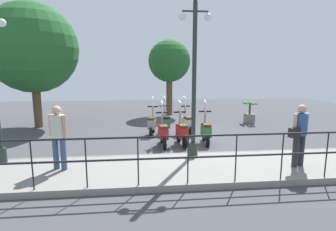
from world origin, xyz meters
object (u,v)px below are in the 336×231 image
Objects in this scene: scooter_far_0 at (187,123)px; scooter_far_1 at (166,122)px; pedestrian_with_bag at (300,131)px; potted_palm at (250,114)px; pedestrian_distant at (58,133)px; tree_large at (33,48)px; scooter_near_0 at (206,131)px; scooter_near_1 at (182,132)px; scooter_near_2 at (163,132)px; tree_distant at (169,62)px; scooter_far_2 at (152,123)px; lamp_post_near at (194,89)px.

scooter_far_0 is 0.88m from scooter_far_1.
potted_palm is (6.37, -1.45, -0.63)m from pedestrian_with_bag.
pedestrian_with_bag and pedestrian_distant have the same top height.
tree_large is 3.59× the size of scooter_near_0.
scooter_near_1 is 1.00× the size of scooter_near_2.
tree_distant is 2.83× the size of scooter_near_0.
scooter_far_2 is at bearing 112.47° from potted_palm.
scooter_far_0 is at bearing -81.69° from scooter_far_2.
scooter_near_0 is at bearing -117.19° from tree_large.
scooter_near_1 is 1.00× the size of scooter_far_2.
pedestrian_with_bag is 1.03× the size of scooter_far_1.
scooter_far_2 is (1.58, 0.95, 0.00)m from scooter_near_1.
pedestrian_distant reaches higher than scooter_far_2.
scooter_near_1 is at bearing 152.14° from scooter_far_0.
potted_palm is 0.69× the size of scooter_near_0.
scooter_near_2 is 1.00× the size of scooter_far_2.
scooter_far_0 is at bearing 8.00° from pedestrian_with_bag.
scooter_near_1 is (-0.07, 0.88, 0.00)m from scooter_near_0.
scooter_near_2 is 1.00× the size of scooter_far_1.
pedestrian_distant is 0.37× the size of tree_distant.
scooter_far_1 is (4.49, 2.95, -0.60)m from pedestrian_with_bag.
scooter_far_1 is (4.07, -3.02, -0.60)m from pedestrian_distant.
tree_large reaches higher than scooter_far_1.
scooter_near_2 is at bearing 23.99° from lamp_post_near.
pedestrian_with_bag is at bearing -144.64° from scooter_near_0.
pedestrian_with_bag is 5.98m from pedestrian_distant.
tree_distant reaches higher than scooter_far_0.
scooter_near_0 is at bearing -144.84° from scooter_far_1.
scooter_near_1 and scooter_far_1 have the same top height.
scooter_far_2 is at bearing 21.01° from pedestrian_with_bag.
tree_large is at bearing 52.98° from scooter_near_1.
lamp_post_near reaches higher than scooter_near_0.
tree_distant is at bearing -9.12° from scooter_far_0.
lamp_post_near is 2.48m from scooter_near_0.
scooter_near_1 is 1.60m from scooter_far_0.
tree_large is at bearing 35.44° from pedestrian_with_bag.
scooter_near_2 is (2.29, -2.76, -0.60)m from pedestrian_distant.
potted_palm is at bearing -54.04° from scooter_near_2.
scooter_far_2 is at bearing 165.96° from tree_distant.
scooter_near_1 is (2.74, 2.55, -0.60)m from pedestrian_with_bag.
tree_distant is at bearing 179.28° from pedestrian_distant.
scooter_near_1 is at bearing 146.20° from pedestrian_distant.
scooter_near_2 and scooter_far_2 have the same top height.
pedestrian_distant is 9.84m from tree_distant.
tree_distant is 2.83× the size of scooter_far_2.
pedestrian_distant is 7.01m from tree_large.
tree_distant reaches higher than scooter_far_2.
lamp_post_near reaches higher than scooter_far_0.
pedestrian_with_bag is 0.37× the size of tree_distant.
scooter_far_0 is 1.00× the size of scooter_far_1.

